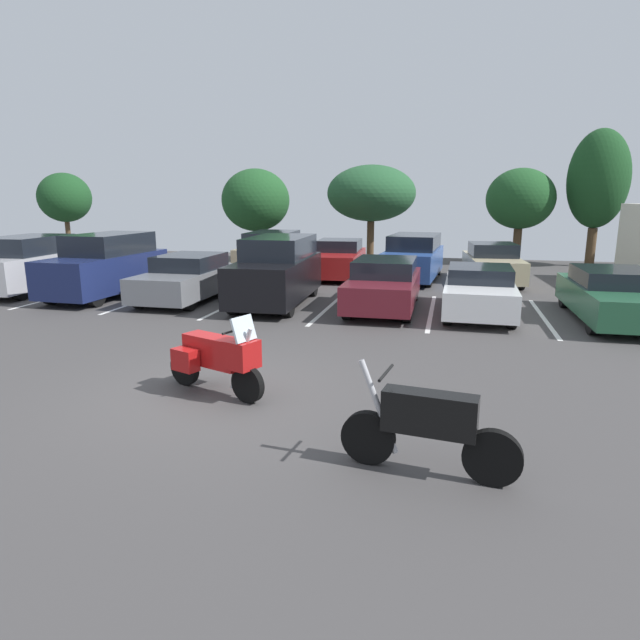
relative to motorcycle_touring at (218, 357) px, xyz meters
name	(u,v)px	position (x,y,z in m)	size (l,w,h in m)	color
ground	(211,397)	(-0.12, -0.05, -0.70)	(44.00, 44.00, 0.10)	#423F3F
motorcycle_touring	(218,357)	(0.00, 0.00, 0.00)	(1.97, 1.13, 1.40)	black
motorcycle_second	(427,426)	(3.47, -1.89, -0.05)	(2.12, 0.62, 1.32)	black
parking_stripes	(281,305)	(-1.30, 7.51, -0.64)	(21.00, 5.08, 0.01)	silver
car_silver	(28,264)	(-10.47, 7.84, 0.29)	(2.26, 4.68, 1.89)	#B7B7BC
car_navy	(106,266)	(-7.30, 7.65, 0.35)	(1.95, 4.75, 2.03)	navy
car_grey	(187,278)	(-4.41, 7.63, 0.05)	(1.88, 4.36, 1.41)	slate
car_black	(277,271)	(-1.44, 7.65, 0.36)	(2.03, 4.84, 2.02)	black
car_maroon	(384,284)	(1.80, 7.67, 0.07)	(1.87, 4.66, 1.44)	maroon
car_white	(479,291)	(4.44, 7.53, 0.02)	(1.92, 4.43, 1.33)	white
car_green	(613,296)	(7.81, 7.47, 0.03)	(1.97, 4.90, 1.36)	#235638
car_far_tan	(271,253)	(-3.78, 13.98, 0.24)	(2.22, 4.59, 1.75)	tan
car_far_red	(338,260)	(-0.79, 13.62, 0.07)	(2.01, 4.44, 1.50)	maroon
car_far_blue	(413,257)	(2.20, 13.68, 0.23)	(2.23, 4.90, 1.75)	#2D519E
car_far_champagne	(492,264)	(5.18, 13.57, 0.07)	(2.16, 4.61, 1.49)	#C1B289
tree_left	(598,180)	(9.99, 19.86, 3.31)	(2.66, 2.66, 6.20)	#4C3823
tree_right	(371,193)	(-0.24, 18.76, 2.70)	(4.25, 4.25, 4.69)	#4C3823
tree_rear	(65,198)	(-17.39, 18.81, 2.49)	(2.84, 2.84, 4.49)	#4C3823
tree_far_left	(256,200)	(-5.97, 18.28, 2.37)	(3.37, 3.37, 4.56)	#4C3823
tree_center	(520,199)	(6.73, 20.09, 2.44)	(3.19, 3.19, 4.53)	#4C3823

